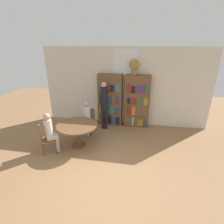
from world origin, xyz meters
TOP-DOWN VIEW (x-y plane):
  - ground_plane at (0.00, 0.00)m, footprint 16.00×16.00m
  - wall_back at (0.00, 3.36)m, footprint 6.40×0.07m
  - bookshelf_left at (-0.53, 3.16)m, footprint 0.93×0.34m
  - bookshelf_right at (0.53, 3.16)m, footprint 0.93×0.34m
  - flower_vase at (0.35, 3.17)m, footprint 0.36×0.36m
  - reading_table at (-1.21, 1.32)m, footprint 1.27×1.27m
  - chair_near_camera at (-2.03, 0.80)m, footprint 0.55×0.55m
  - chair_left_side at (-1.16, 2.29)m, footprint 0.42×0.42m
  - seated_reader_left at (-1.17, 2.11)m, footprint 0.28×0.38m
  - seated_reader_right at (-1.88, 0.90)m, footprint 0.39×0.37m
  - librarian_standing at (-0.65, 2.66)m, footprint 0.26×0.53m

SIDE VIEW (x-z plane):
  - ground_plane at x=0.00m, z-range 0.00..0.00m
  - chair_near_camera at x=-2.03m, z-range 0.05..0.94m
  - chair_left_side at x=-1.16m, z-range 0.05..0.94m
  - reading_table at x=-1.21m, z-range 0.26..1.02m
  - seated_reader_left at x=-1.17m, z-range 0.08..1.31m
  - seated_reader_right at x=-1.88m, z-range 0.08..1.34m
  - bookshelf_right at x=0.53m, z-range 0.00..2.02m
  - bookshelf_left at x=-0.53m, z-range 0.00..2.02m
  - librarian_standing at x=-0.65m, z-range 0.19..2.02m
  - wall_back at x=0.00m, z-range 0.01..3.01m
  - flower_vase at x=0.35m, z-range 2.09..2.63m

